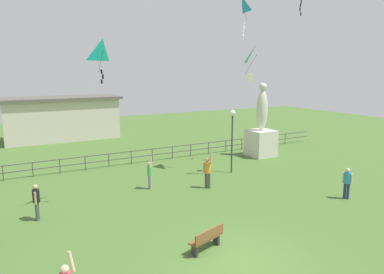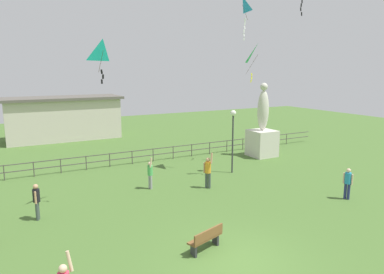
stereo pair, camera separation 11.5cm
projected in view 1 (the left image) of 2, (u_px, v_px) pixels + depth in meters
ground_plane at (238, 260)px, 12.28m from camera, size 80.00×80.00×0.00m
statue_monument at (261, 135)px, 26.98m from camera, size 1.85×1.85×5.56m
lamppost at (232, 127)px, 22.26m from camera, size 0.36×0.36×4.03m
park_bench at (207, 238)px, 12.86m from camera, size 1.55×0.85×0.85m
person_2 at (36, 200)px, 15.39m from camera, size 0.30×0.48×1.62m
person_3 at (347, 181)px, 17.98m from camera, size 0.30×0.45×1.62m
person_4 at (208, 170)px, 19.59m from camera, size 0.40×0.51×2.05m
person_5 at (150, 173)px, 19.48m from camera, size 0.29×0.48×1.81m
kite_1 at (103, 51)px, 15.66m from camera, size 1.09×0.89×1.96m
kite_2 at (242, 7)px, 21.20m from camera, size 0.68×1.09×2.50m
kite_4 at (257, 55)px, 23.92m from camera, size 1.10×1.11×2.54m
waterfront_railing at (111, 158)px, 24.03m from camera, size 36.05×0.06×0.95m
pavilion_building at (62, 118)px, 33.54m from camera, size 10.64×4.47×4.02m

